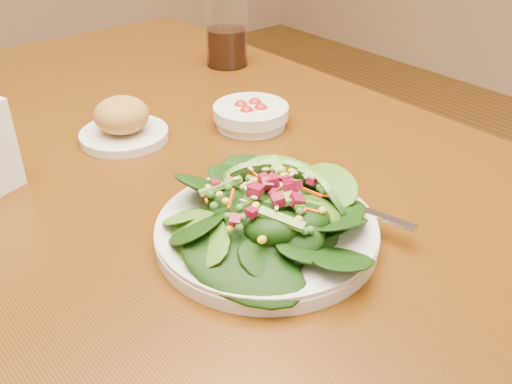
# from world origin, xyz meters

# --- Properties ---
(dining_table) EXTENTS (0.90, 1.40, 0.75)m
(dining_table) POSITION_xyz_m (0.00, 0.00, 0.65)
(dining_table) COLOR #5F2E0C
(dining_table) RESTS_ON ground_plane
(salad_plate) EXTENTS (0.27, 0.27, 0.08)m
(salad_plate) POSITION_xyz_m (-0.01, -0.26, 0.78)
(salad_plate) COLOR silver
(salad_plate) RESTS_ON dining_table
(bread_plate) EXTENTS (0.14, 0.14, 0.07)m
(bread_plate) POSITION_xyz_m (-0.02, 0.09, 0.78)
(bread_plate) COLOR silver
(bread_plate) RESTS_ON dining_table
(tomato_bowl) EXTENTS (0.13, 0.13, 0.04)m
(tomato_bowl) POSITION_xyz_m (0.17, 0.00, 0.77)
(tomato_bowl) COLOR silver
(tomato_bowl) RESTS_ON dining_table
(drinking_glass) EXTENTS (0.09, 0.09, 0.16)m
(drinking_glass) POSITION_xyz_m (0.33, 0.28, 0.82)
(drinking_glass) COLOR silver
(drinking_glass) RESTS_ON dining_table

